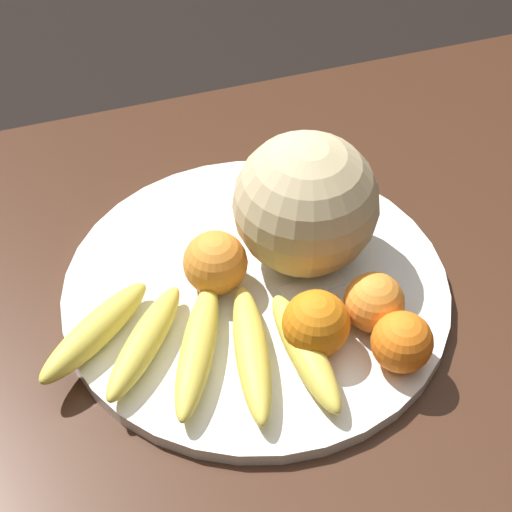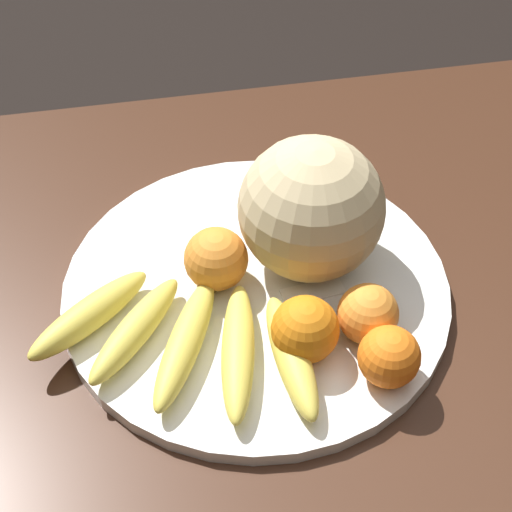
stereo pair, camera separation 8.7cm
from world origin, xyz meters
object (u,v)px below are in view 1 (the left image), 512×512
orange_front_left (374,302)px  orange_back_left (402,342)px  kitchen_table (244,385)px  produce_tag (313,286)px  orange_front_right (215,263)px  orange_mid_center (316,324)px  fruit_bowl (256,290)px  melon (306,204)px  banana_bunch (200,344)px

orange_front_left → orange_back_left: 0.06m
kitchen_table → produce_tag: size_ratio=18.63×
orange_front_right → orange_mid_center: size_ratio=1.01×
orange_front_right → orange_mid_center: 0.14m
fruit_bowl → melon: melon is taller
orange_back_left → produce_tag: 0.14m
orange_front_left → fruit_bowl: bearing=139.1°
orange_front_left → orange_mid_center: bearing=-171.4°
orange_front_left → melon: bearing=107.0°
fruit_bowl → banana_bunch: size_ratio=1.47×
orange_front_left → orange_front_right: bearing=144.3°
produce_tag → fruit_bowl: bearing=152.8°
orange_front_left → orange_mid_center: size_ratio=0.92×
fruit_bowl → orange_mid_center: orange_mid_center is taller
kitchen_table → melon: (0.10, 0.09, 0.19)m
fruit_bowl → orange_back_left: 0.19m
fruit_bowl → produce_tag: produce_tag is taller
kitchen_table → orange_front_right: (-0.01, 0.07, 0.15)m
banana_bunch → melon: bearing=149.0°
produce_tag → kitchen_table: bearing=-168.2°
orange_mid_center → orange_back_left: size_ratio=1.11×
orange_front_left → orange_mid_center: 0.07m
banana_bunch → produce_tag: bearing=134.9°
orange_front_right → orange_back_left: size_ratio=1.12×
banana_bunch → orange_back_left: size_ratio=4.63×
orange_back_left → produce_tag: size_ratio=0.88×
kitchen_table → orange_front_left: 0.20m
melon → orange_mid_center: 0.14m
orange_front_right → orange_mid_center: bearing=-56.8°
orange_back_left → orange_mid_center: bearing=148.3°
fruit_bowl → orange_front_right: 0.06m
fruit_bowl → orange_front_left: size_ratio=6.68×
melon → orange_back_left: bearing=-76.5°
melon → orange_back_left: 0.19m
fruit_bowl → banana_bunch: bearing=-138.8°
banana_bunch → orange_front_left: size_ratio=4.55×
kitchen_table → banana_bunch: size_ratio=4.59×
fruit_bowl → banana_bunch: (-0.09, -0.08, 0.03)m
kitchen_table → orange_front_left: (0.14, -0.04, 0.14)m
orange_front_right → banana_bunch: bearing=-115.8°
melon → orange_mid_center: (-0.03, -0.13, -0.05)m
orange_front_right → orange_back_left: (0.16, -0.17, -0.00)m
orange_front_left → banana_bunch: bearing=175.8°
orange_front_left → orange_front_right: orange_front_right is taller
kitchen_table → produce_tag: produce_tag is taller
orange_mid_center → orange_back_left: bearing=-31.7°
orange_front_right → fruit_bowl: bearing=-20.0°
melon → orange_mid_center: bearing=-104.9°
banana_bunch → orange_front_left: orange_front_left is taller
orange_front_right → produce_tag: size_ratio=0.98×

